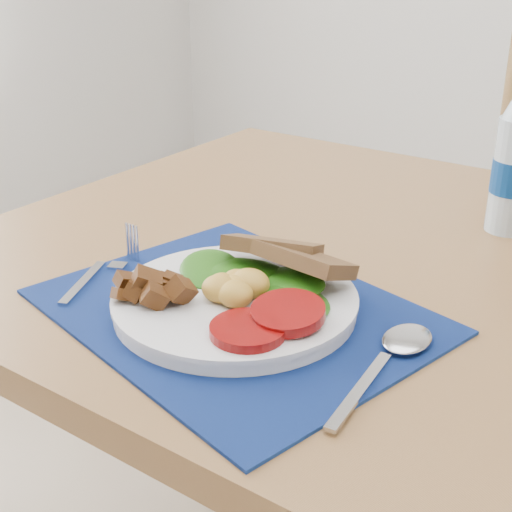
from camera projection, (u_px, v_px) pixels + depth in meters
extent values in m
cube|color=brown|center=(507.00, 303.00, 0.85)|extent=(1.40, 0.90, 0.04)
cylinder|color=brown|center=(256.00, 307.00, 1.63)|extent=(0.06, 0.06, 0.71)
cylinder|color=brown|center=(469.00, 313.00, 1.87)|extent=(0.04, 0.04, 0.45)
cylinder|color=brown|center=(470.00, 396.00, 1.53)|extent=(0.04, 0.04, 0.45)
cube|color=black|center=(235.00, 311.00, 0.79)|extent=(0.47, 0.41, 0.00)
cylinder|color=silver|center=(235.00, 303.00, 0.78)|extent=(0.27, 0.27, 0.02)
ellipsoid|color=gold|center=(236.00, 286.00, 0.77)|extent=(0.06, 0.06, 0.03)
cylinder|color=#8C050A|center=(268.00, 325.00, 0.71)|extent=(0.08, 0.08, 0.01)
ellipsoid|color=#113E07|center=(262.00, 280.00, 0.80)|extent=(0.14, 0.09, 0.01)
cube|color=brown|center=(288.00, 253.00, 0.81)|extent=(0.12, 0.08, 0.04)
cube|color=#B2B5BA|center=(83.00, 282.00, 0.84)|extent=(0.06, 0.11, 0.00)
cube|color=#B2B5BA|center=(128.00, 261.00, 0.90)|extent=(0.04, 0.06, 0.00)
cube|color=#B2B5BA|center=(360.00, 390.00, 0.64)|extent=(0.03, 0.14, 0.00)
ellipsoid|color=#B2B5BA|center=(407.00, 341.00, 0.72)|extent=(0.05, 0.06, 0.01)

